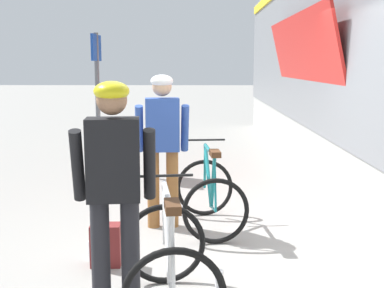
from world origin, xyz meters
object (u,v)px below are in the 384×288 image
water_bottle_by_the_backpack (93,251)px  platform_sign_post (97,79)px  bicycle_far_teal (210,195)px  water_bottle_near_the_bikes (219,282)px  cyclist_near_in_dark (114,179)px  cyclist_far_in_blue (162,137)px  backpack_on_platform (106,245)px  bicycle_near_white (169,262)px

water_bottle_by_the_backpack → platform_sign_post: size_ratio=0.08×
bicycle_far_teal → water_bottle_near_the_bikes: size_ratio=5.91×
bicycle_far_teal → platform_sign_post: size_ratio=0.47×
cyclist_near_in_dark → water_bottle_near_the_bikes: cyclist_near_in_dark is taller
cyclist_far_in_blue → platform_sign_post: bearing=113.8°
cyclist_near_in_dark → platform_sign_post: platform_sign_post is taller
water_bottle_near_the_bikes → backpack_on_platform: bearing=151.6°
cyclist_near_in_dark → backpack_on_platform: cyclist_near_in_dark is taller
water_bottle_near_the_bikes → bicycle_near_white: bearing=-139.7°
bicycle_far_teal → backpack_on_platform: (-1.00, -1.09, -0.20)m
backpack_on_platform → water_bottle_near_the_bikes: bearing=-30.4°
cyclist_far_in_blue → bicycle_near_white: (0.18, -2.06, -0.65)m
cyclist_far_in_blue → bicycle_far_teal: size_ratio=1.55×
bicycle_far_teal → cyclist_far_in_blue: bearing=172.9°
cyclist_near_in_dark → bicycle_near_white: 0.76m
backpack_on_platform → water_bottle_by_the_backpack: (-0.15, 0.11, -0.10)m
bicycle_near_white → backpack_on_platform: bearing=125.5°
water_bottle_near_the_bikes → water_bottle_by_the_backpack: (-1.19, 0.67, 0.00)m
cyclist_far_in_blue → bicycle_far_teal: bearing=-7.1°
bicycle_near_white → bicycle_far_teal: (0.36, 1.99, 0.00)m
cyclist_far_in_blue → bicycle_far_teal: 0.85m
cyclist_far_in_blue → backpack_on_platform: (-0.46, -1.16, -0.85)m
cyclist_near_in_dark → cyclist_far_in_blue: size_ratio=1.00×
bicycle_near_white → backpack_on_platform: (-0.64, 0.90, -0.20)m
cyclist_near_in_dark → water_bottle_by_the_backpack: 1.48m
water_bottle_near_the_bikes → cyclist_far_in_blue: bearing=108.7°
water_bottle_by_the_backpack → platform_sign_post: 4.37m
bicycle_near_white → water_bottle_near_the_bikes: size_ratio=5.99×
water_bottle_near_the_bikes → water_bottle_by_the_backpack: size_ratio=0.96×
water_bottle_by_the_backpack → bicycle_far_teal: bearing=40.4°
bicycle_far_teal → cyclist_near_in_dark: bearing=-110.2°
cyclist_far_in_blue → water_bottle_near_the_bikes: bearing=-71.3°
cyclist_near_in_dark → bicycle_near_white: cyclist_near_in_dark is taller
bicycle_far_teal → platform_sign_post: bearing=121.3°
platform_sign_post → backpack_on_platform: bearing=-78.3°
platform_sign_post → bicycle_far_teal: bearing=-58.7°
backpack_on_platform → water_bottle_near_the_bikes: backpack_on_platform is taller
bicycle_far_teal → backpack_on_platform: bicycle_far_teal is taller
cyclist_near_in_dark → water_bottle_near_the_bikes: bearing=25.9°
water_bottle_near_the_bikes → cyclist_near_in_dark: bearing=-154.1°
cyclist_near_in_dark → backpack_on_platform: bearing=104.9°
cyclist_near_in_dark → backpack_on_platform: size_ratio=4.40×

